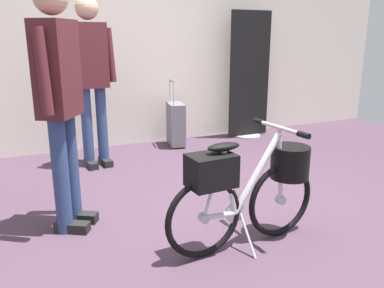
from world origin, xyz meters
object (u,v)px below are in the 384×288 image
Objects in this scene: visitor_near_wall at (59,94)px; rolling_suitcase at (176,124)px; visitor_browsing at (91,72)px; folding_bike_foreground at (251,184)px; floor_banner_stand at (249,82)px.

visitor_near_wall is 2.03× the size of rolling_suitcase.
visitor_browsing is 2.07× the size of rolling_suitcase.
folding_bike_foreground is at bearing -35.66° from visitor_near_wall.
visitor_browsing is at bearing -161.03° from rolling_suitcase.
visitor_near_wall is 1.43m from visitor_browsing.
floor_banner_stand reaches higher than rolling_suitcase.
visitor_near_wall reaches higher than rolling_suitcase.
floor_banner_stand is 0.99× the size of visitor_near_wall.
visitor_near_wall is at bearing -109.03° from visitor_browsing.
visitor_browsing reaches higher than folding_bike_foreground.
floor_banner_stand is at bearing 57.85° from folding_bike_foreground.
floor_banner_stand is 2.21m from visitor_browsing.
rolling_suitcase reaches higher than folding_bike_foreground.
rolling_suitcase is (0.49, 2.47, -0.14)m from folding_bike_foreground.
folding_bike_foreground is 2.25m from visitor_browsing.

